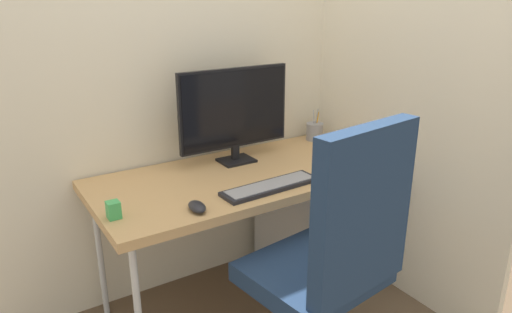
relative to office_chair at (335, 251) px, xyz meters
name	(u,v)px	position (x,y,z in m)	size (l,w,h in m)	color
ground_plane	(247,297)	(0.00, 0.64, -0.60)	(8.00, 8.00, 0.00)	brown
wall_back	(206,19)	(0.00, 1.01, 0.80)	(2.34, 0.04, 2.80)	beige
wall_side_right	(390,19)	(0.76, 0.52, 0.80)	(0.04, 1.57, 2.80)	beige
desk	(246,180)	(0.00, 0.64, 0.07)	(1.45, 0.68, 0.71)	tan
office_chair	(335,251)	(0.00, 0.00, 0.00)	(0.61, 0.61, 1.11)	black
filing_cabinet	(313,223)	(0.46, 0.68, -0.31)	(0.46, 0.53, 0.58)	silver
monitor	(235,111)	(0.04, 0.81, 0.37)	(0.60, 0.14, 0.47)	black
keyboard	(271,186)	(-0.01, 0.42, 0.12)	(0.47, 0.14, 0.02)	black
mouse	(197,207)	(-0.38, 0.39, 0.12)	(0.06, 0.11, 0.03)	black
pen_holder	(315,131)	(0.62, 0.88, 0.16)	(0.10, 0.10, 0.18)	gray
notebook	(352,158)	(0.56, 0.51, 0.11)	(0.11, 0.15, 0.01)	#334C8C
desk_clamp_accessory	(114,210)	(-0.67, 0.50, 0.14)	(0.05, 0.05, 0.07)	#3FAD59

